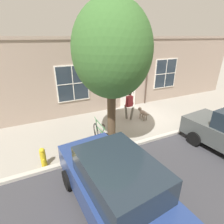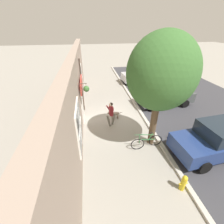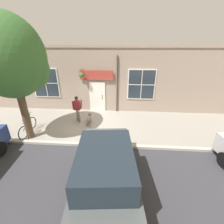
{
  "view_description": "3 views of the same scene",
  "coord_description": "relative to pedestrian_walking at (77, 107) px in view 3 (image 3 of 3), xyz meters",
  "views": [
    {
      "loc": [
        7.36,
        -5.6,
        4.38
      ],
      "look_at": [
        0.06,
        -2.16,
        0.85
      ],
      "focal_mm": 28.0,
      "sensor_mm": 36.0,
      "label": 1
    },
    {
      "loc": [
        -1.6,
        -8.79,
        5.7
      ],
      "look_at": [
        -0.37,
        -1.09,
        1.11
      ],
      "focal_mm": 24.0,
      "sensor_mm": 36.0,
      "label": 2
    },
    {
      "loc": [
        7.73,
        1.79,
        4.38
      ],
      "look_at": [
        -0.15,
        1.23,
        0.81
      ],
      "focal_mm": 24.0,
      "sensor_mm": 36.0,
      "label": 3
    }
  ],
  "objects": [
    {
      "name": "dog_on_leash",
      "position": [
        0.32,
        0.73,
        -0.58
      ],
      "size": [
        1.06,
        0.28,
        0.62
      ],
      "color": "#7F6B5B",
      "rests_on": "ground_plane"
    },
    {
      "name": "ground_plane",
      "position": [
        0.4,
        0.88,
        -0.98
      ],
      "size": [
        90.0,
        90.0,
        0.0
      ],
      "primitive_type": "plane",
      "color": "gray"
    },
    {
      "name": "storefront_facade",
      "position": [
        -1.94,
        0.88,
        1.22
      ],
      "size": [
        0.95,
        18.0,
        4.37
      ],
      "color": "gray",
      "rests_on": "ground_plane"
    },
    {
      "name": "pedestrian_walking",
      "position": [
        0.0,
        0.0,
        0.0
      ],
      "size": [
        0.64,
        0.55,
        1.64
      ],
      "color": "#6B665B",
      "rests_on": "ground_plane"
    },
    {
      "name": "parked_car_mid_block",
      "position": [
        4.76,
        2.24,
        -0.1
      ],
      "size": [
        4.44,
        2.23,
        1.75
      ],
      "color": "#474C4C",
      "rests_on": "ground_plane"
    },
    {
      "name": "street_tree_by_curb",
      "position": [
        1.85,
        -1.9,
        2.79
      ],
      "size": [
        3.09,
        2.78,
        5.6
      ],
      "color": "brown",
      "rests_on": "ground_plane"
    },
    {
      "name": "leaning_bicycle",
      "position": [
        1.53,
        -2.3,
        -0.6
      ],
      "size": [
        1.74,
        0.23,
        1.01
      ],
      "color": "black",
      "rests_on": "ground_plane"
    }
  ]
}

